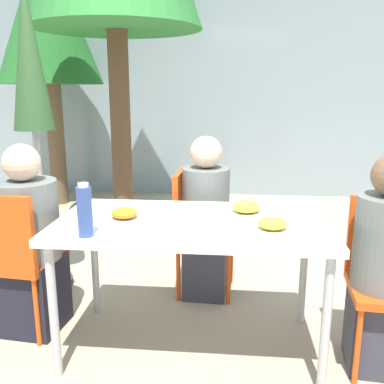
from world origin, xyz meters
name	(u,v)px	position (x,y,z in m)	size (l,w,h in m)	color
ground_plane	(192,345)	(0.00, 0.00, 0.00)	(24.00, 24.00, 0.00)	tan
building_facade	(218,82)	(0.00, 3.72, 1.50)	(10.00, 0.20, 3.00)	#89999E
dining_table	(192,231)	(0.00, 0.00, 0.68)	(1.42, 0.76, 0.74)	white
chair_left	(14,253)	(-1.02, 0.03, 0.51)	(0.44, 0.44, 0.87)	#E54C14
person_left	(29,246)	(-0.96, 0.10, 0.52)	(0.36, 0.36, 1.12)	black
person_right	(383,271)	(0.96, -0.09, 0.54)	(0.31, 0.31, 1.12)	#383842
chair_far	(195,222)	(-0.04, 0.69, 0.51)	(0.42, 0.42, 0.87)	#E54C14
person_far	(206,222)	(0.03, 0.63, 0.53)	(0.32, 0.32, 1.12)	#383842
closed_umbrella	(31,78)	(-1.13, 0.65, 1.48)	(0.36, 0.36, 2.13)	#333333
plate_0	(246,210)	(0.29, 0.12, 0.77)	(0.28, 0.28, 0.08)	white
plate_1	(272,226)	(0.40, -0.16, 0.77)	(0.26, 0.26, 0.07)	white
plate_2	(124,216)	(-0.35, -0.05, 0.77)	(0.25, 0.25, 0.07)	white
bottle	(85,211)	(-0.47, -0.30, 0.87)	(0.07, 0.07, 0.25)	#334C8E
drinking_cup	(164,216)	(-0.13, -0.11, 0.79)	(0.07, 0.07, 0.10)	white
salad_bowl	(187,214)	(-0.02, -0.01, 0.77)	(0.15, 0.15, 0.06)	white
tree_behind_left	(47,13)	(-1.96, 2.96, 2.27)	(1.23, 1.23, 3.15)	brown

